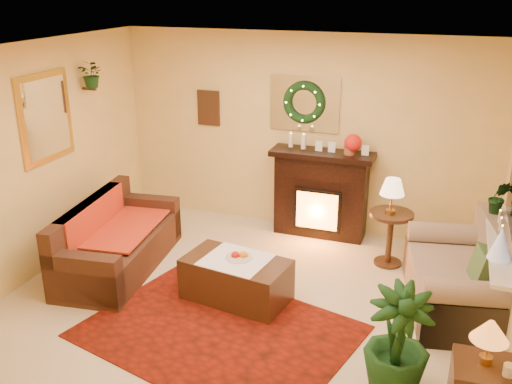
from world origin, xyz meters
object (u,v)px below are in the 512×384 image
(sofa, at_px, (119,234))
(side_table_round, at_px, (389,239))
(coffee_table, at_px, (236,281))
(loveseat, at_px, (459,271))
(fireplace, at_px, (321,195))

(sofa, distance_m, side_table_round, 3.18)
(side_table_round, distance_m, coffee_table, 1.96)
(loveseat, height_order, coffee_table, loveseat)
(fireplace, bearing_deg, loveseat, -37.09)
(fireplace, relative_size, loveseat, 0.76)
(sofa, distance_m, fireplace, 2.63)
(coffee_table, bearing_deg, sofa, -178.83)
(loveseat, bearing_deg, fireplace, 131.52)
(fireplace, relative_size, side_table_round, 1.78)
(sofa, relative_size, loveseat, 1.21)
(loveseat, relative_size, coffee_table, 1.43)
(loveseat, bearing_deg, coffee_table, -176.09)
(fireplace, bearing_deg, side_table_round, -30.57)
(fireplace, xyz_separation_m, coffee_table, (-0.45, -1.93, -0.34))
(sofa, height_order, side_table_round, sofa)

